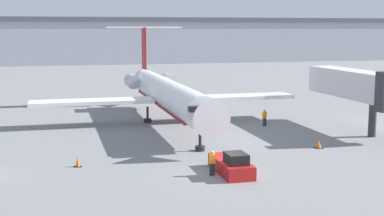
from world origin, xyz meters
The scene contains 9 objects.
ground_plane centered at (0.00, 0.00, 0.00)m, with size 600.00×600.00×0.00m, color slate.
terminal_building centered at (0.00, 120.00, 6.43)m, with size 180.00×16.80×12.80m.
airplane_main centered at (0.05, 20.44, 3.15)m, with size 27.57×31.92×10.00m.
pushback_tug centered at (0.29, 0.27, 0.59)m, with size 1.87×4.80×1.63m.
worker_near_tug centered at (-1.13, 0.10, 0.89)m, with size 0.40×0.24×1.71m.
worker_by_wing centered at (9.26, 16.39, 0.88)m, with size 0.40×0.24×1.69m.
traffic_cone_left centered at (-9.75, 4.70, 0.34)m, with size 0.51×0.51×0.72m.
traffic_cone_right centered at (9.75, 5.86, 0.31)m, with size 0.64×0.64×0.66m.
jet_bridge centered at (16.68, 11.74, 4.45)m, with size 3.20×13.84×6.19m.
Camera 1 is at (-11.16, -33.23, 9.78)m, focal length 50.00 mm.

